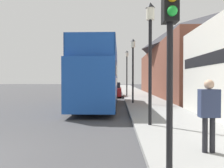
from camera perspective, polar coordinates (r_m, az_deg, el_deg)
name	(u,v)px	position (r m, az deg, el deg)	size (l,w,h in m)	color
ground_plane	(82,96)	(25.74, -7.80, -3.10)	(144.00, 144.00, 0.00)	#3D3D3F
sidewalk	(141,98)	(22.53, 7.47, -3.52)	(3.42, 108.00, 0.14)	gray
brick_terrace_rear	(178,60)	(26.91, 16.77, 6.07)	(6.00, 22.87, 8.47)	brown
tour_bus	(99,80)	(15.23, -3.45, 1.17)	(2.57, 10.29, 4.14)	#19479E
parked_car_ahead_of_bus	(113,90)	(23.94, 0.24, -1.64)	(1.89, 4.06, 1.60)	maroon
pedestrian_nearest	(209,109)	(5.70, 23.98, -5.89)	(0.46, 0.25, 1.74)	#232328
traffic_signal	(170,29)	(4.35, 14.99, 13.67)	(0.28, 0.42, 3.66)	black
lamp_post_nearest	(150,41)	(8.64, 9.95, 11.11)	(0.35, 0.35, 4.70)	black
lamp_post_second	(133,59)	(16.47, 5.48, 6.57)	(0.35, 0.35, 4.81)	black
lamp_post_third	(127,65)	(24.37, 3.90, 5.06)	(0.35, 0.35, 5.00)	black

